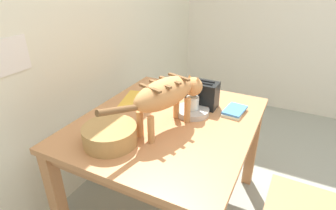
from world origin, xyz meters
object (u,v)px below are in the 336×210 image
at_px(wicker_basket, 110,135).
at_px(toaster, 202,94).
at_px(cat, 168,94).
at_px(saucer_bowl, 192,111).
at_px(book_stack, 234,111).
at_px(magazine, 138,100).
at_px(dining_table, 168,132).
at_px(coffee_mug, 193,103).

height_order(wicker_basket, toaster, toaster).
height_order(cat, saucer_bowl, cat).
height_order(book_stack, wicker_basket, wicker_basket).
height_order(magazine, wicker_basket, wicker_basket).
distance_m(magazine, toaster, 0.45).
distance_m(dining_table, cat, 0.31).
xyz_separation_m(cat, toaster, (0.34, -0.08, -0.12)).
xyz_separation_m(magazine, book_stack, (0.11, -0.64, 0.01)).
relative_size(saucer_bowl, magazine, 0.74).
xyz_separation_m(coffee_mug, book_stack, (0.12, -0.23, -0.06)).
bearing_deg(dining_table, magazine, 63.65).
xyz_separation_m(cat, coffee_mug, (0.22, -0.06, -0.13)).
xyz_separation_m(saucer_bowl, coffee_mug, (0.00, 0.00, 0.06)).
distance_m(coffee_mug, wicker_basket, 0.56).
height_order(saucer_bowl, magazine, saucer_bowl).
distance_m(saucer_bowl, book_stack, 0.27).
relative_size(magazine, toaster, 1.43).
relative_size(saucer_bowl, book_stack, 1.16).
bearing_deg(dining_table, coffee_mug, -35.20).
bearing_deg(coffee_mug, wicker_basket, 152.41).
height_order(cat, magazine, cat).
bearing_deg(cat, dining_table, 132.29).
distance_m(cat, wicker_basket, 0.37).
xyz_separation_m(dining_table, saucer_bowl, (0.14, -0.10, 0.10)).
relative_size(dining_table, toaster, 5.80).
bearing_deg(book_stack, dining_table, 128.23).
bearing_deg(dining_table, wicker_basket, 155.83).
bearing_deg(saucer_bowl, magazine, 87.87).
bearing_deg(magazine, saucer_bowl, -107.79).
relative_size(cat, book_stack, 3.83).
relative_size(saucer_bowl, toaster, 1.06).
height_order(dining_table, book_stack, book_stack).
height_order(dining_table, magazine, magazine).
distance_m(cat, book_stack, 0.49).
xyz_separation_m(dining_table, book_stack, (0.26, -0.33, 0.10)).
height_order(dining_table, cat, cat).
bearing_deg(wicker_basket, dining_table, -24.17).
distance_m(coffee_mug, book_stack, 0.27).
bearing_deg(cat, magazine, 163.29).
distance_m(dining_table, coffee_mug, 0.24).
distance_m(cat, magazine, 0.46).
height_order(coffee_mug, toaster, toaster).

